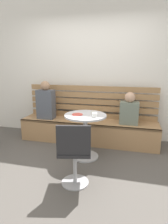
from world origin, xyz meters
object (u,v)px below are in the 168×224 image
at_px(cup_ceramic_white, 95,115).
at_px(cup_espresso_small, 93,113).
at_px(person_adult, 46,102).
at_px(plate_small, 77,114).
at_px(booth_bench, 88,131).
at_px(cafe_table, 85,128).
at_px(person_child_left, 129,110).
at_px(white_chair, 74,153).

bearing_deg(cup_ceramic_white, cup_espresso_small, 109.49).
distance_m(person_adult, plate_small, 1.10).
bearing_deg(cup_espresso_small, booth_bench, 109.93).
relative_size(cafe_table, person_adult, 0.97).
height_order(cup_espresso_small, plate_small, cup_espresso_small).
height_order(booth_bench, person_child_left, person_child_left).
bearing_deg(cup_ceramic_white, cafe_table, 143.59).
xyz_separation_m(booth_bench, plate_small, (-0.01, -0.70, 0.52)).
xyz_separation_m(white_chair, cup_ceramic_white, (0.11, 0.68, 0.31)).
relative_size(person_child_left, plate_small, 3.51).
height_order(cup_ceramic_white, cup_espresso_small, cup_ceramic_white).
bearing_deg(cafe_table, booth_bench, 99.41).
height_order(white_chair, cup_ceramic_white, white_chair).
relative_size(cafe_table, cup_ceramic_white, 9.25).
height_order(booth_bench, person_adult, person_adult).
xyz_separation_m(booth_bench, cafe_table, (0.11, -0.66, 0.30)).
relative_size(white_chair, person_adult, 1.11).
bearing_deg(cup_ceramic_white, person_child_left, 57.64).
height_order(person_adult, cup_ceramic_white, person_adult).
bearing_deg(person_child_left, booth_bench, 179.56).
bearing_deg(booth_bench, plate_small, -91.06).
bearing_deg(cup_espresso_small, white_chair, -93.49).
relative_size(white_chair, person_child_left, 1.42).
distance_m(cup_ceramic_white, plate_small, 0.31).
distance_m(person_adult, cup_ceramic_white, 1.39).
xyz_separation_m(booth_bench, person_adult, (-0.88, -0.03, 0.56)).
height_order(person_adult, cup_espresso_small, person_adult).
xyz_separation_m(booth_bench, cup_espresso_small, (0.22, -0.62, 0.55)).
relative_size(booth_bench, cafe_table, 3.65).
bearing_deg(plate_small, cafe_table, 18.92).
distance_m(person_child_left, cup_espresso_small, 0.83).
distance_m(person_adult, person_child_left, 1.66).
relative_size(white_chair, cup_ceramic_white, 10.63).
bearing_deg(cup_ceramic_white, person_adult, 146.76).
bearing_deg(booth_bench, white_chair, -83.34).
bearing_deg(plate_small, cup_ceramic_white, -16.36).
height_order(person_child_left, cup_ceramic_white, person_child_left).
relative_size(person_adult, cup_ceramic_white, 9.57).
bearing_deg(plate_small, cup_espresso_small, 19.89).
distance_m(booth_bench, plate_small, 0.88).
bearing_deg(person_adult, white_chair, -54.01).
xyz_separation_m(booth_bench, cup_ceramic_white, (0.29, -0.79, 0.55)).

